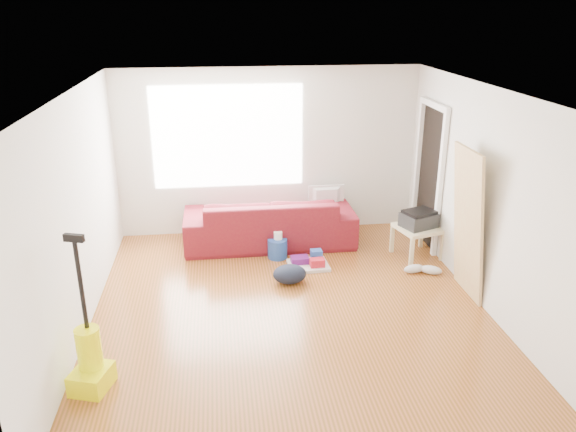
{
  "coord_description": "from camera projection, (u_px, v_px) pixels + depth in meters",
  "views": [
    {
      "loc": [
        -0.75,
        -5.67,
        3.34
      ],
      "look_at": [
        0.05,
        0.6,
        0.93
      ],
      "focal_mm": 35.0,
      "sensor_mm": 36.0,
      "label": 1
    }
  ],
  "objects": [
    {
      "name": "sneakers",
      "position": [
        422.0,
        269.0,
        7.38
      ],
      "size": [
        0.51,
        0.26,
        0.12
      ],
      "rotation": [
        0.0,
        0.0,
        -0.3
      ],
      "color": "silver",
      "rests_on": "ground"
    },
    {
      "name": "bucket",
      "position": [
        278.0,
        257.0,
        7.87
      ],
      "size": [
        0.34,
        0.34,
        0.27
      ],
      "primitive_type": "cylinder",
      "rotation": [
        0.0,
        0.0,
        -0.29
      ],
      "color": "#204594",
      "rests_on": "ground"
    },
    {
      "name": "room",
      "position": [
        295.0,
        203.0,
        6.24
      ],
      "size": [
        4.51,
        5.01,
        2.51
      ],
      "color": "brown",
      "rests_on": "ground"
    },
    {
      "name": "side_table",
      "position": [
        418.0,
        231.0,
        7.78
      ],
      "size": [
        0.66,
        0.66,
        0.45
      ],
      "rotation": [
        0.0,
        0.0,
        0.26
      ],
      "color": "#C5B382",
      "rests_on": "ground"
    },
    {
      "name": "sofa",
      "position": [
        270.0,
        243.0,
        8.34
      ],
      "size": [
        2.47,
        0.96,
        0.72
      ],
      "primitive_type": "imported",
      "rotation": [
        0.0,
        0.0,
        3.14
      ],
      "color": "#5F0C1B",
      "rests_on": "ground"
    },
    {
      "name": "backpack",
      "position": [
        290.0,
        282.0,
        7.16
      ],
      "size": [
        0.43,
        0.34,
        0.23
      ],
      "primitive_type": "ellipsoid",
      "rotation": [
        0.0,
        0.0,
        0.0
      ],
      "color": "black",
      "rests_on": "ground"
    },
    {
      "name": "tv",
      "position": [
        327.0,
        196.0,
        8.48
      ],
      "size": [
        0.54,
        0.07,
        0.31
      ],
      "primitive_type": "imported",
      "rotation": [
        0.0,
        0.0,
        3.14
      ],
      "color": "black",
      "rests_on": "tv_stand"
    },
    {
      "name": "vacuum",
      "position": [
        90.0,
        361.0,
        5.13
      ],
      "size": [
        0.41,
        0.44,
        1.51
      ],
      "rotation": [
        0.0,
        0.0,
        -0.31
      ],
      "color": "#F4F603",
      "rests_on": "ground"
    },
    {
      "name": "printer",
      "position": [
        419.0,
        219.0,
        7.72
      ],
      "size": [
        0.54,
        0.48,
        0.24
      ],
      "rotation": [
        0.0,
        0.0,
        0.37
      ],
      "color": "black",
      "rests_on": "side_table"
    },
    {
      "name": "toilet_paper",
      "position": [
        278.0,
        244.0,
        7.81
      ],
      "size": [
        0.12,
        0.12,
        0.11
      ],
      "primitive_type": "cylinder",
      "color": "white",
      "rests_on": "bucket"
    },
    {
      "name": "tv_stand",
      "position": [
        326.0,
        219.0,
        8.61
      ],
      "size": [
        0.69,
        0.45,
        0.45
      ],
      "rotation": [
        0.0,
        0.0,
        -0.12
      ],
      "color": "black",
      "rests_on": "ground"
    },
    {
      "name": "cleaning_tray",
      "position": [
        309.0,
        262.0,
        7.58
      ],
      "size": [
        0.55,
        0.45,
        0.19
      ],
      "rotation": [
        0.0,
        0.0,
        0.05
      ],
      "color": "silver",
      "rests_on": "ground"
    },
    {
      "name": "door_panel",
      "position": [
        460.0,
        292.0,
        6.92
      ],
      "size": [
        0.23,
        0.73,
        1.82
      ],
      "primitive_type": "cube",
      "rotation": [
        0.0,
        -0.1,
        0.0
      ],
      "color": "tan",
      "rests_on": "ground"
    }
  ]
}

